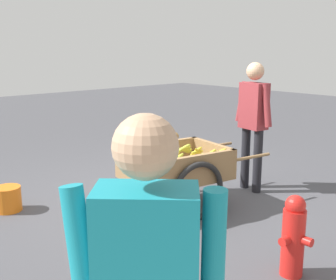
{
  "coord_description": "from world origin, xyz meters",
  "views": [
    {
      "loc": [
        3.17,
        3.57,
        1.78
      ],
      "look_at": [
        0.03,
        0.12,
        0.75
      ],
      "focal_mm": 44.87,
      "sensor_mm": 36.0,
      "label": 1
    }
  ],
  "objects": [
    {
      "name": "ground_plane",
      "position": [
        0.0,
        0.0,
        0.0
      ],
      "size": [
        24.0,
        24.0,
        0.0
      ],
      "primitive_type": "plane",
      "color": "#47474C"
    },
    {
      "name": "fruit_cart",
      "position": [
        0.07,
        0.29,
        0.44
      ],
      "size": [
        1.76,
        1.06,
        0.73
      ],
      "color": "#937047",
      "rests_on": "ground"
    },
    {
      "name": "vendor_person",
      "position": [
        -1.05,
        0.49,
        0.96
      ],
      "size": [
        0.26,
        0.59,
        1.61
      ],
      "color": "black",
      "rests_on": "ground"
    },
    {
      "name": "dog",
      "position": [
        -1.43,
        -1.64,
        0.27
      ],
      "size": [
        0.34,
        0.64,
        0.4
      ],
      "color": "#AD7A38",
      "rests_on": "ground"
    },
    {
      "name": "fire_hydrant",
      "position": [
        0.39,
        1.97,
        0.33
      ],
      "size": [
        0.25,
        0.25,
        0.67
      ],
      "color": "red",
      "rests_on": "ground"
    },
    {
      "name": "plastic_bucket",
      "position": [
        1.53,
        -0.89,
        0.14
      ],
      "size": [
        0.29,
        0.29,
        0.27
      ],
      "primitive_type": "cylinder",
      "color": "orange",
      "rests_on": "ground"
    }
  ]
}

